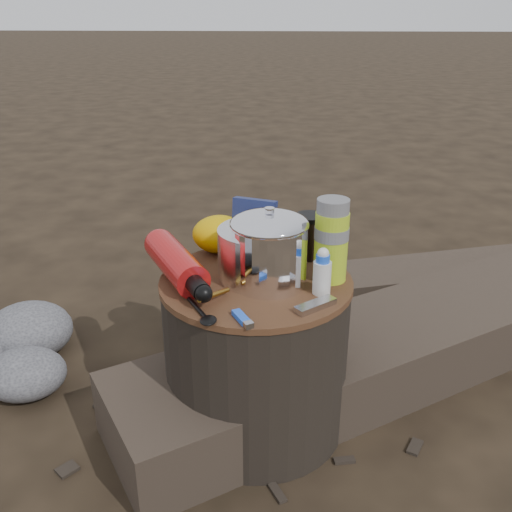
# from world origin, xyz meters

# --- Properties ---
(ground) EXTENTS (60.00, 60.00, 0.00)m
(ground) POSITION_xyz_m (0.00, 0.00, 0.00)
(ground) COLOR black
(ground) RESTS_ON ground
(stump) EXTENTS (0.45, 0.45, 0.42)m
(stump) POSITION_xyz_m (0.00, 0.00, 0.21)
(stump) COLOR black
(stump) RESTS_ON ground
(log_main) EXTENTS (1.95, 1.45, 0.18)m
(log_main) POSITION_xyz_m (0.56, 0.37, 0.09)
(log_main) COLOR #362B22
(log_main) RESTS_ON ground
(log_small) EXTENTS (1.31, 0.61, 0.11)m
(log_small) POSITION_xyz_m (0.42, 0.75, 0.05)
(log_small) COLOR #362B22
(log_small) RESTS_ON ground
(foil_windscreen) EXTENTS (0.20, 0.20, 0.12)m
(foil_windscreen) POSITION_xyz_m (0.01, 0.01, 0.48)
(foil_windscreen) COLOR white
(foil_windscreen) RESTS_ON stump
(camping_pot) EXTENTS (0.18, 0.18, 0.18)m
(camping_pot) POSITION_xyz_m (0.03, -0.02, 0.51)
(camping_pot) COLOR white
(camping_pot) RESTS_ON stump
(fuel_bottle) EXTENTS (0.23, 0.32, 0.08)m
(fuel_bottle) POSITION_xyz_m (-0.19, -0.00, 0.46)
(fuel_bottle) COLOR red
(fuel_bottle) RESTS_ON stump
(thermos) EXTENTS (0.08, 0.08, 0.20)m
(thermos) POSITION_xyz_m (0.17, 0.02, 0.52)
(thermos) COLOR #A7CA20
(thermos) RESTS_ON stump
(travel_mug) EXTENTS (0.07, 0.07, 0.11)m
(travel_mug) POSITION_xyz_m (0.13, 0.15, 0.48)
(travel_mug) COLOR black
(travel_mug) RESTS_ON stump
(stuff_sack) EXTENTS (0.14, 0.12, 0.10)m
(stuff_sack) POSITION_xyz_m (-0.11, 0.16, 0.47)
(stuff_sack) COLOR #DAA804
(stuff_sack) RESTS_ON stump
(food_pouch) EXTENTS (0.12, 0.06, 0.15)m
(food_pouch) POSITION_xyz_m (-0.02, 0.16, 0.49)
(food_pouch) COLOR navy
(food_pouch) RESTS_ON stump
(lighter) EXTENTS (0.05, 0.07, 0.01)m
(lighter) POSITION_xyz_m (-0.02, -0.19, 0.43)
(lighter) COLOR blue
(lighter) RESTS_ON stump
(multitool) EXTENTS (0.09, 0.09, 0.01)m
(multitool) POSITION_xyz_m (0.14, -0.13, 0.43)
(multitool) COLOR #B0B0B5
(multitool) RESTS_ON stump
(spork) EXTENTS (0.10, 0.13, 0.01)m
(spork) POSITION_xyz_m (-0.12, -0.15, 0.42)
(spork) COLOR black
(spork) RESTS_ON stump
(squeeze_bottle) EXTENTS (0.04, 0.04, 0.10)m
(squeeze_bottle) POSITION_xyz_m (0.15, -0.06, 0.47)
(squeeze_bottle) COLOR silver
(squeeze_bottle) RESTS_ON stump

